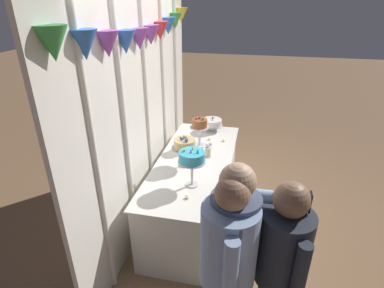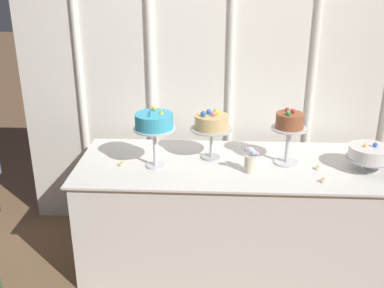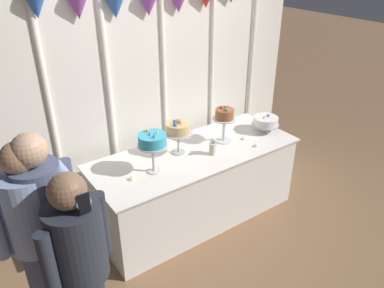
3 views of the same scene
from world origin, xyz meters
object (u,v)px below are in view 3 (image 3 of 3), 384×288
cake_display_rightmost (266,121)px  guest_man_dark_suit (49,235)px  cake_display_leftmost (153,141)px  flower_vase (213,146)px  guest_girl_blue_dress (39,243)px  tealight_far_left (131,179)px  cake_display_midleft (178,129)px  cake_table (195,185)px  guest_man_pink_jacket (82,270)px  cake_display_midright (224,117)px  tealight_near_right (243,138)px  tealight_near_left (255,146)px

cake_display_rightmost → guest_man_dark_suit: (-2.49, -0.51, 0.04)m
cake_display_leftmost → flower_vase: size_ratio=2.20×
guest_girl_blue_dress → tealight_far_left: bearing=27.7°
cake_display_rightmost → cake_display_leftmost: bearing=-179.2°
cake_display_midleft → tealight_far_left: 0.67m
cake_display_leftmost → cake_display_midleft: (0.37, 0.16, -0.05)m
cake_table → cake_display_rightmost: size_ratio=7.13×
cake_display_rightmost → guest_man_pink_jacket: guest_man_pink_jacket is taller
cake_table → guest_girl_blue_dress: size_ratio=1.30×
cake_table → guest_man_dark_suit: 1.78m
cake_display_midright → tealight_near_right: 0.34m
tealight_near_right → guest_man_pink_jacket: (-2.07, -0.81, 0.05)m
cake_display_midright → tealight_near_right: cake_display_midright is taller
tealight_near_left → guest_man_dark_suit: size_ratio=0.02×
cake_display_rightmost → tealight_far_left: cake_display_rightmost is taller
flower_vase → cake_display_leftmost: bearing=175.0°
tealight_near_right → guest_man_pink_jacket: size_ratio=0.03×
cake_display_midright → tealight_far_left: bearing=-174.9°
cake_display_midleft → tealight_far_left: (-0.61, -0.17, -0.24)m
cake_table → guest_man_dark_suit: guest_man_dark_suit is taller
tealight_near_left → guest_girl_blue_dress: guest_girl_blue_dress is taller
cake_display_midright → flower_vase: (-0.26, -0.15, -0.19)m
cake_display_leftmost → guest_man_dark_suit: bearing=-155.4°
cake_display_midleft → guest_girl_blue_dress: guest_girl_blue_dress is taller
cake_display_rightmost → guest_man_dark_suit: bearing=-168.4°
guest_girl_blue_dress → cake_display_rightmost: bearing=11.0°
flower_vase → tealight_near_right: size_ratio=4.30×
guest_man_dark_suit → guest_girl_blue_dress: bearing=169.1°
cake_table → tealight_near_right: size_ratio=47.91×
guest_girl_blue_dress → guest_man_pink_jacket: size_ratio=1.06×
tealight_near_right → cake_display_rightmost: bearing=2.2°
cake_table → tealight_near_left: 0.74m
cake_display_rightmost → guest_man_pink_jacket: size_ratio=0.19×
cake_table → tealight_far_left: tealight_far_left is taller
cake_display_midright → tealight_far_left: 1.16m
guest_girl_blue_dress → guest_man_pink_jacket: 0.37m
cake_display_rightmost → guest_girl_blue_dress: (-2.56, -0.50, -0.00)m
guest_man_pink_jacket → cake_display_rightmost: bearing=19.0°
cake_display_leftmost → guest_man_dark_suit: (-1.07, -0.49, -0.16)m
cake_display_rightmost → guest_girl_blue_dress: 2.61m
guest_man_pink_jacket → tealight_far_left: bearing=47.0°
cake_display_midleft → cake_display_rightmost: cake_display_midleft is taller
guest_man_dark_suit → tealight_near_right: bearing=13.0°
cake_display_midright → guest_girl_blue_dress: 2.12m
cake_display_leftmost → tealight_near_right: bearing=0.4°
tealight_far_left → tealight_near_left: bearing=-8.0°
cake_display_midleft → cake_display_rightmost: bearing=-7.8°
cake_table → cake_display_leftmost: 0.88m
cake_display_rightmost → cake_display_midleft: bearing=172.2°
flower_vase → cake_table: bearing=130.1°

